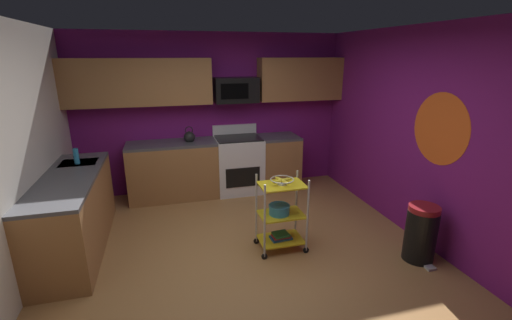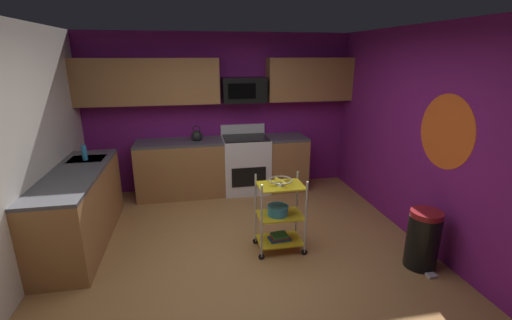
{
  "view_description": "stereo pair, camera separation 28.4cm",
  "coord_description": "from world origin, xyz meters",
  "px_view_note": "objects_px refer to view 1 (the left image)",
  "views": [
    {
      "loc": [
        -0.8,
        -3.36,
        2.26
      ],
      "look_at": [
        0.23,
        0.44,
        1.05
      ],
      "focal_mm": 24.29,
      "sensor_mm": 36.0,
      "label": 1
    },
    {
      "loc": [
        -0.52,
        -3.42,
        2.26
      ],
      "look_at": [
        0.23,
        0.44,
        1.05
      ],
      "focal_mm": 24.29,
      "sensor_mm": 36.0,
      "label": 2
    }
  ],
  "objects_px": {
    "oven_range": "(239,164)",
    "trash_can": "(421,233)",
    "fruit_bowl": "(282,180)",
    "kettle": "(189,137)",
    "mixing_bowl_large": "(279,209)",
    "microwave": "(236,90)",
    "dish_soap_bottle": "(76,156)",
    "rolling_cart": "(281,214)",
    "book_stack": "(281,236)"
  },
  "relations": [
    {
      "from": "microwave",
      "to": "book_stack",
      "type": "bearing_deg",
      "value": -87.6
    },
    {
      "from": "microwave",
      "to": "trash_can",
      "type": "height_order",
      "value": "microwave"
    },
    {
      "from": "oven_range",
      "to": "rolling_cart",
      "type": "bearing_deg",
      "value": -87.49
    },
    {
      "from": "rolling_cart",
      "to": "fruit_bowl",
      "type": "height_order",
      "value": "rolling_cart"
    },
    {
      "from": "book_stack",
      "to": "kettle",
      "type": "xyz_separation_m",
      "value": [
        -0.88,
        1.96,
        0.83
      ]
    },
    {
      "from": "rolling_cart",
      "to": "book_stack",
      "type": "height_order",
      "value": "rolling_cart"
    },
    {
      "from": "kettle",
      "to": "dish_soap_bottle",
      "type": "bearing_deg",
      "value": -151.34
    },
    {
      "from": "microwave",
      "to": "dish_soap_bottle",
      "type": "height_order",
      "value": "microwave"
    },
    {
      "from": "oven_range",
      "to": "fruit_bowl",
      "type": "distance_m",
      "value": 2.0
    },
    {
      "from": "mixing_bowl_large",
      "to": "rolling_cart",
      "type": "bearing_deg",
      "value": 0.0
    },
    {
      "from": "oven_range",
      "to": "trash_can",
      "type": "bearing_deg",
      "value": -59.41
    },
    {
      "from": "dish_soap_bottle",
      "to": "book_stack",
      "type": "bearing_deg",
      "value": -25.94
    },
    {
      "from": "microwave",
      "to": "dish_soap_bottle",
      "type": "distance_m",
      "value": 2.54
    },
    {
      "from": "oven_range",
      "to": "dish_soap_bottle",
      "type": "height_order",
      "value": "dish_soap_bottle"
    },
    {
      "from": "kettle",
      "to": "dish_soap_bottle",
      "type": "xyz_separation_m",
      "value": [
        -1.48,
        -0.81,
        0.02
      ]
    },
    {
      "from": "fruit_bowl",
      "to": "microwave",
      "type": "bearing_deg",
      "value": 92.4
    },
    {
      "from": "fruit_bowl",
      "to": "mixing_bowl_large",
      "type": "bearing_deg",
      "value": 180.0
    },
    {
      "from": "rolling_cart",
      "to": "mixing_bowl_large",
      "type": "distance_m",
      "value": 0.07
    },
    {
      "from": "oven_range",
      "to": "book_stack",
      "type": "xyz_separation_m",
      "value": [
        0.09,
        -1.96,
        -0.32
      ]
    },
    {
      "from": "fruit_bowl",
      "to": "book_stack",
      "type": "relative_size",
      "value": 1.04
    },
    {
      "from": "fruit_bowl",
      "to": "dish_soap_bottle",
      "type": "bearing_deg",
      "value": 154.06
    },
    {
      "from": "microwave",
      "to": "fruit_bowl",
      "type": "height_order",
      "value": "microwave"
    },
    {
      "from": "fruit_bowl",
      "to": "book_stack",
      "type": "bearing_deg",
      "value": 90.0
    },
    {
      "from": "microwave",
      "to": "dish_soap_bottle",
      "type": "relative_size",
      "value": 3.5
    },
    {
      "from": "fruit_bowl",
      "to": "mixing_bowl_large",
      "type": "distance_m",
      "value": 0.36
    },
    {
      "from": "microwave",
      "to": "mixing_bowl_large",
      "type": "distance_m",
      "value": 2.38
    },
    {
      "from": "fruit_bowl",
      "to": "mixing_bowl_large",
      "type": "xyz_separation_m",
      "value": [
        -0.03,
        0.0,
        -0.36
      ]
    },
    {
      "from": "mixing_bowl_large",
      "to": "dish_soap_bottle",
      "type": "distance_m",
      "value": 2.65
    },
    {
      "from": "kettle",
      "to": "oven_range",
      "type": "bearing_deg",
      "value": 0.28
    },
    {
      "from": "rolling_cart",
      "to": "dish_soap_bottle",
      "type": "distance_m",
      "value": 2.68
    },
    {
      "from": "fruit_bowl",
      "to": "mixing_bowl_large",
      "type": "relative_size",
      "value": 1.08
    },
    {
      "from": "book_stack",
      "to": "oven_range",
      "type": "bearing_deg",
      "value": 92.51
    },
    {
      "from": "dish_soap_bottle",
      "to": "rolling_cart",
      "type": "bearing_deg",
      "value": -25.94
    },
    {
      "from": "mixing_bowl_large",
      "to": "dish_soap_bottle",
      "type": "xyz_separation_m",
      "value": [
        -2.33,
        1.15,
        0.5
      ]
    },
    {
      "from": "oven_range",
      "to": "microwave",
      "type": "xyz_separation_m",
      "value": [
        -0.0,
        0.1,
        1.22
      ]
    },
    {
      "from": "oven_range",
      "to": "book_stack",
      "type": "bearing_deg",
      "value": -87.49
    },
    {
      "from": "oven_range",
      "to": "trash_can",
      "type": "relative_size",
      "value": 1.67
    },
    {
      "from": "microwave",
      "to": "kettle",
      "type": "xyz_separation_m",
      "value": [
        -0.79,
        -0.11,
        -0.7
      ]
    },
    {
      "from": "mixing_bowl_large",
      "to": "book_stack",
      "type": "height_order",
      "value": "mixing_bowl_large"
    },
    {
      "from": "microwave",
      "to": "rolling_cart",
      "type": "distance_m",
      "value": 2.41
    },
    {
      "from": "fruit_bowl",
      "to": "kettle",
      "type": "bearing_deg",
      "value": 114.18
    },
    {
      "from": "mixing_bowl_large",
      "to": "book_stack",
      "type": "distance_m",
      "value": 0.36
    },
    {
      "from": "fruit_bowl",
      "to": "kettle",
      "type": "relative_size",
      "value": 1.03
    },
    {
      "from": "dish_soap_bottle",
      "to": "trash_can",
      "type": "bearing_deg",
      "value": -25.03
    },
    {
      "from": "rolling_cart",
      "to": "mixing_bowl_large",
      "type": "xyz_separation_m",
      "value": [
        -0.03,
        -0.0,
        0.07
      ]
    },
    {
      "from": "mixing_bowl_large",
      "to": "kettle",
      "type": "xyz_separation_m",
      "value": [
        -0.85,
        1.96,
        0.48
      ]
    },
    {
      "from": "rolling_cart",
      "to": "kettle",
      "type": "bearing_deg",
      "value": 114.18
    },
    {
      "from": "rolling_cart",
      "to": "fruit_bowl",
      "type": "xyz_separation_m",
      "value": [
        0.0,
        -0.0,
        0.42
      ]
    },
    {
      "from": "oven_range",
      "to": "fruit_bowl",
      "type": "height_order",
      "value": "oven_range"
    },
    {
      "from": "fruit_bowl",
      "to": "kettle",
      "type": "height_order",
      "value": "kettle"
    }
  ]
}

